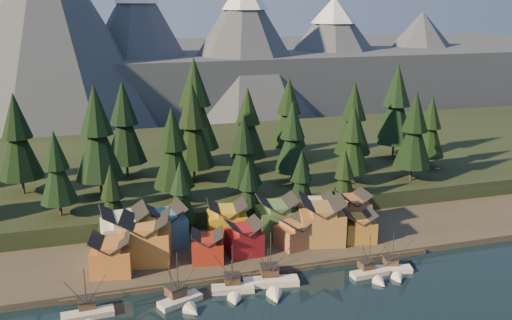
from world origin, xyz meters
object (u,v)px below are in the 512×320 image
object	(u,v)px
house_front_0	(111,254)
house_back_0	(125,230)
boat_0	(88,310)
boat_1	(182,294)
house_front_1	(146,237)
boat_2	(233,284)
boat_5	(372,269)
boat_6	(394,265)
house_back_1	(166,224)
boat_3	(272,278)

from	to	relation	value
house_front_0	house_back_0	xyz separation A→B (m)	(3.43, 8.67, 1.35)
boat_0	boat_1	size ratio (longest dim) A/B	0.91
boat_0	house_front_1	distance (m)	23.19
boat_2	boat_5	xyz separation A→B (m)	(29.67, -1.81, -0.21)
boat_1	boat_6	size ratio (longest dim) A/B	1.18
house_front_0	house_back_1	world-z (taller)	house_back_1
house_back_1	house_front_1	bearing A→B (deg)	-133.69
boat_5	house_back_1	xyz separation A→B (m)	(-39.16, 26.14, 4.47)
boat_5	house_back_1	size ratio (longest dim) A/B	1.07
boat_3	house_front_0	world-z (taller)	boat_3
boat_6	house_back_0	size ratio (longest dim) A/B	0.92
boat_0	boat_5	world-z (taller)	boat_0
house_front_0	house_front_1	world-z (taller)	house_front_1
boat_1	house_front_0	distance (m)	19.48
boat_3	house_front_0	bearing A→B (deg)	166.54
boat_2	boat_1	bearing A→B (deg)	-160.92
boat_3	boat_2	bearing A→B (deg)	-169.62
boat_3	house_back_1	size ratio (longest dim) A/B	1.35
boat_6	house_front_0	bearing A→B (deg)	178.66
boat_0	boat_3	world-z (taller)	boat_3
boat_1	house_back_0	bearing A→B (deg)	88.26
boat_1	house_back_1	size ratio (longest dim) A/B	1.23
boat_0	boat_1	world-z (taller)	boat_1
boat_5	house_front_1	xyz separation A→B (m)	(-44.61, 18.73, 5.07)
boat_2	house_back_1	bearing A→B (deg)	121.35
boat_1	boat_3	bearing A→B (deg)	-16.54
boat_2	house_front_0	xyz separation A→B (m)	(-22.48, 13.24, 3.63)
boat_3	boat_6	bearing A→B (deg)	6.42
boat_0	house_front_0	world-z (taller)	house_front_0
house_front_1	house_back_1	size ratio (longest dim) A/B	1.26
house_front_0	boat_6	bearing A→B (deg)	-4.16
boat_1	boat_2	bearing A→B (deg)	-12.86
boat_3	house_back_0	distance (m)	35.18
boat_5	house_back_0	distance (m)	54.44
boat_6	boat_0	bearing A→B (deg)	-166.77
house_front_0	house_back_0	world-z (taller)	house_back_0
boat_0	boat_3	bearing A→B (deg)	-0.34
boat_3	boat_1	bearing A→B (deg)	-164.83
boat_6	house_back_1	world-z (taller)	house_back_1
house_back_0	boat_2	bearing A→B (deg)	-51.50
boat_6	house_back_1	bearing A→B (deg)	162.89
boat_3	house_back_0	size ratio (longest dim) A/B	1.19
boat_6	house_back_1	xyz separation A→B (m)	(-44.46, 25.84, 4.56)
boat_5	house_front_1	bearing A→B (deg)	154.00
boat_0	boat_3	distance (m)	35.93
boat_3	boat_5	world-z (taller)	boat_3
boat_0	boat_6	bearing A→B (deg)	-3.01
house_back_1	house_back_0	bearing A→B (deg)	-173.20
house_back_1	boat_0	bearing A→B (deg)	-132.51
boat_6	house_back_0	bearing A→B (deg)	169.62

